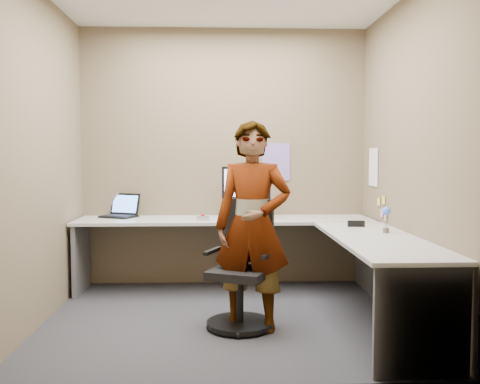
{
  "coord_description": "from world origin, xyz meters",
  "views": [
    {
      "loc": [
        -0.07,
        -4.39,
        1.37
      ],
      "look_at": [
        0.13,
        0.25,
        1.05
      ],
      "focal_mm": 40.0,
      "sensor_mm": 36.0,
      "label": 1
    }
  ],
  "objects_px": {
    "desk": "(274,242)",
    "office_chair": "(243,276)",
    "person": "(253,226)",
    "monitor": "(246,186)"
  },
  "relations": [
    {
      "from": "monitor",
      "to": "office_chair",
      "type": "xyz_separation_m",
      "value": [
        -0.09,
        -1.12,
        -0.66
      ]
    },
    {
      "from": "office_chair",
      "to": "person",
      "type": "bearing_deg",
      "value": -20.29
    },
    {
      "from": "desk",
      "to": "person",
      "type": "xyz_separation_m",
      "value": [
        -0.23,
        -0.64,
        0.23
      ]
    },
    {
      "from": "monitor",
      "to": "person",
      "type": "distance_m",
      "value": 1.21
    },
    {
      "from": "monitor",
      "to": "office_chair",
      "type": "height_order",
      "value": "monitor"
    },
    {
      "from": "desk",
      "to": "office_chair",
      "type": "height_order",
      "value": "office_chair"
    },
    {
      "from": "desk",
      "to": "person",
      "type": "distance_m",
      "value": 0.72
    },
    {
      "from": "desk",
      "to": "office_chair",
      "type": "distance_m",
      "value": 0.67
    },
    {
      "from": "monitor",
      "to": "office_chair",
      "type": "relative_size",
      "value": 0.49
    },
    {
      "from": "desk",
      "to": "person",
      "type": "relative_size",
      "value": 1.82
    }
  ]
}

